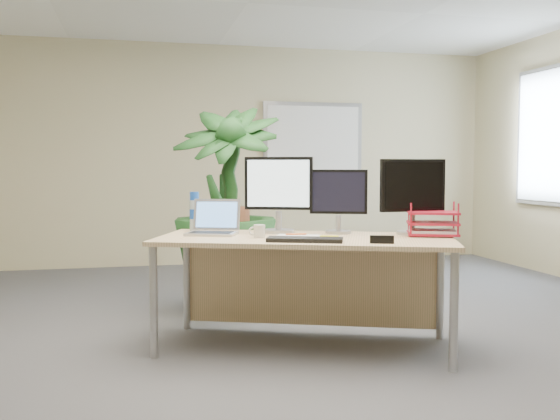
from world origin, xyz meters
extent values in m
plane|color=#45454A|center=(0.00, 0.00, 0.00)|extent=(8.00, 8.00, 0.00)
cube|color=beige|center=(0.00, 4.00, 1.35)|extent=(7.00, 0.04, 2.70)
cube|color=#A2A2A7|center=(1.20, 3.97, 1.55)|extent=(1.30, 0.03, 0.95)
cube|color=white|center=(1.20, 3.95, 1.55)|extent=(1.20, 0.01, 0.85)
cube|color=#A2A2A7|center=(3.47, 2.30, 1.55)|extent=(0.03, 1.30, 1.55)
cube|color=silver|center=(3.45, 2.30, 1.55)|extent=(0.01, 1.20, 1.45)
cube|color=tan|center=(0.06, 0.24, 0.73)|extent=(2.10, 1.47, 0.03)
cube|color=tan|center=(0.20, 0.59, 0.36)|extent=(1.72, 0.69, 0.59)
cylinder|color=#A2A2A7|center=(-0.93, 0.24, 0.36)|extent=(0.05, 0.05, 0.71)
cylinder|color=#A2A2A7|center=(0.78, -0.43, 0.36)|extent=(0.05, 0.05, 0.71)
cylinder|color=#A2A2A7|center=(-0.67, 0.91, 0.36)|extent=(0.05, 0.05, 0.71)
cylinder|color=#A2A2A7|center=(1.04, 0.24, 0.36)|extent=(0.05, 0.05, 0.71)
imported|color=#153A17|center=(-0.30, 1.41, 0.75)|extent=(1.12, 1.12, 1.50)
cylinder|color=#A2A2A7|center=(-0.05, 0.55, 0.76)|extent=(0.22, 0.22, 0.02)
cylinder|color=#A2A2A7|center=(-0.05, 0.55, 0.83)|extent=(0.04, 0.04, 0.13)
cube|color=black|center=(-0.05, 0.55, 1.09)|extent=(0.46, 0.22, 0.37)
cube|color=silver|center=(-0.06, 0.53, 1.09)|extent=(0.41, 0.16, 0.33)
cylinder|color=#A2A2A7|center=(0.35, 0.42, 0.75)|extent=(0.18, 0.18, 0.02)
cylinder|color=#A2A2A7|center=(0.35, 0.42, 0.82)|extent=(0.04, 0.04, 0.11)
cube|color=black|center=(0.35, 0.42, 1.03)|extent=(0.38, 0.18, 0.31)
cube|color=black|center=(0.34, 0.40, 1.03)|extent=(0.34, 0.14, 0.27)
cylinder|color=#A2A2A7|center=(0.82, 0.23, 0.76)|extent=(0.21, 0.21, 0.02)
cylinder|color=#A2A2A7|center=(0.82, 0.23, 0.83)|extent=(0.04, 0.04, 0.13)
cube|color=black|center=(0.82, 0.23, 1.08)|extent=(0.46, 0.04, 0.36)
cube|color=black|center=(0.82, 0.20, 1.08)|extent=(0.42, 0.01, 0.32)
cube|color=#B4B4B9|center=(-0.52, 0.51, 0.75)|extent=(0.39, 0.34, 0.02)
cube|color=black|center=(-0.53, 0.50, 0.76)|extent=(0.32, 0.24, 0.00)
cube|color=#B4B4B9|center=(-0.47, 0.65, 0.87)|extent=(0.33, 0.17, 0.22)
cube|color=#63A2FF|center=(-0.47, 0.64, 0.87)|extent=(0.29, 0.14, 0.18)
cube|color=black|center=(-0.01, 0.00, 0.76)|extent=(0.49, 0.32, 0.03)
cylinder|color=silver|center=(-0.24, 0.27, 0.79)|extent=(0.08, 0.08, 0.09)
torus|color=silver|center=(-0.28, 0.27, 0.79)|extent=(0.06, 0.03, 0.06)
cube|color=white|center=(0.00, 0.21, 0.75)|extent=(0.35, 0.31, 0.01)
cylinder|color=#FD5F1C|center=(0.01, 0.27, 0.76)|extent=(0.14, 0.02, 0.01)
cylinder|color=yellow|center=(0.20, 0.16, 0.75)|extent=(0.12, 0.05, 0.02)
cylinder|color=#ADC1CB|center=(-0.61, 0.84, 0.86)|extent=(0.07, 0.07, 0.22)
cylinder|color=blue|center=(-0.61, 0.84, 1.00)|extent=(0.07, 0.07, 0.06)
cylinder|color=blue|center=(-0.61, 0.84, 0.87)|extent=(0.07, 0.07, 0.07)
cube|color=#AA1428|center=(0.92, 0.12, 0.76)|extent=(0.40, 0.36, 0.02)
cube|color=#AA1428|center=(0.92, 0.12, 0.83)|extent=(0.40, 0.36, 0.02)
cube|color=#AA1428|center=(0.92, 0.12, 0.90)|extent=(0.40, 0.36, 0.02)
cube|color=white|center=(0.92, 0.12, 0.77)|extent=(0.36, 0.32, 0.02)
cube|color=black|center=(0.42, -0.19, 0.77)|extent=(0.15, 0.09, 0.05)
camera|label=1|loc=(-1.04, -3.71, 1.21)|focal=40.00mm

